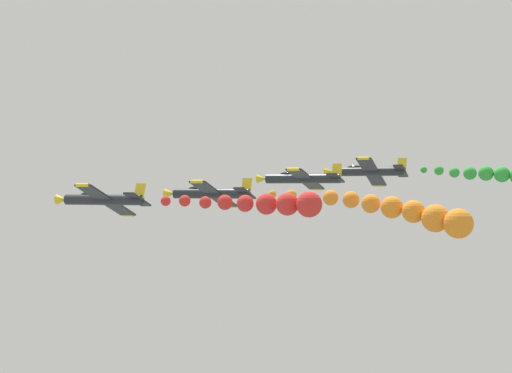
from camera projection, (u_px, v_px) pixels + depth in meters
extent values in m
cylinder|color=#23282D|center=(103.00, 200.00, 80.57)|extent=(1.41, 9.00, 1.41)
cone|color=yellow|center=(62.00, 199.00, 82.45)|extent=(1.34, 1.20, 1.34)
cube|color=#23282D|center=(107.00, 201.00, 80.39)|extent=(8.70, 1.90, 3.33)
cylinder|color=yellow|center=(82.00, 185.00, 76.38)|extent=(0.46, 1.40, 0.46)
cylinder|color=yellow|center=(128.00, 215.00, 84.41)|extent=(0.46, 1.40, 0.46)
cube|color=#23282D|center=(137.00, 199.00, 79.12)|extent=(3.63, 1.20, 1.48)
cube|color=yellow|center=(140.00, 191.00, 79.38)|extent=(0.68, 1.10, 1.55)
ellipsoid|color=black|center=(89.00, 195.00, 81.39)|extent=(0.99, 2.20, 0.93)
sphere|color=red|center=(166.00, 201.00, 77.94)|extent=(1.00, 1.00, 1.00)
sphere|color=red|center=(185.00, 201.00, 76.92)|extent=(1.14, 1.14, 1.14)
sphere|color=red|center=(205.00, 202.00, 76.14)|extent=(1.21, 1.21, 1.21)
sphere|color=red|center=(225.00, 202.00, 75.04)|extent=(1.48, 1.48, 1.48)
sphere|color=red|center=(245.00, 203.00, 73.93)|extent=(1.62, 1.62, 1.62)
sphere|color=red|center=(266.00, 204.00, 72.94)|extent=(2.00, 2.00, 2.00)
sphere|color=red|center=(287.00, 204.00, 71.70)|extent=(2.12, 2.12, 2.12)
sphere|color=red|center=(309.00, 204.00, 70.50)|extent=(2.38, 2.38, 2.38)
cylinder|color=#23282D|center=(211.00, 194.00, 86.03)|extent=(1.38, 9.00, 1.38)
cone|color=yellow|center=(170.00, 193.00, 87.90)|extent=(1.31, 1.20, 1.31)
cube|color=#23282D|center=(214.00, 194.00, 85.85)|extent=(8.83, 1.90, 2.93)
cylinder|color=yellow|center=(197.00, 182.00, 81.77)|extent=(0.45, 1.40, 0.45)
cylinder|color=yellow|center=(230.00, 206.00, 89.93)|extent=(0.45, 1.40, 0.45)
cube|color=#23282D|center=(245.00, 193.00, 84.57)|extent=(3.68, 1.20, 1.31)
cube|color=yellow|center=(247.00, 185.00, 84.79)|extent=(0.61, 1.10, 1.57)
ellipsoid|color=black|center=(197.00, 189.00, 86.83)|extent=(0.97, 2.20, 0.91)
sphere|color=orange|center=(272.00, 194.00, 83.26)|extent=(0.86, 0.86, 0.86)
sphere|color=orange|center=(291.00, 195.00, 82.30)|extent=(1.16, 1.16, 1.16)
sphere|color=orange|center=(311.00, 197.00, 81.36)|extent=(1.21, 1.21, 1.21)
sphere|color=orange|center=(331.00, 198.00, 80.26)|extent=(1.59, 1.59, 1.59)
sphere|color=orange|center=(351.00, 200.00, 79.26)|extent=(1.71, 1.71, 1.71)
sphere|color=orange|center=(371.00, 204.00, 77.81)|extent=(1.89, 1.89, 1.89)
sphere|color=orange|center=(392.00, 207.00, 76.53)|extent=(2.20, 2.20, 2.20)
sphere|color=orange|center=(413.00, 212.00, 75.25)|extent=(2.21, 2.21, 2.21)
sphere|color=orange|center=(435.00, 218.00, 73.64)|extent=(2.65, 2.65, 2.65)
sphere|color=orange|center=(458.00, 224.00, 72.18)|extent=(2.80, 2.80, 2.80)
cylinder|color=#23282D|center=(303.00, 179.00, 91.65)|extent=(1.33, 9.00, 1.33)
cone|color=yellow|center=(262.00, 179.00, 93.52)|extent=(1.26, 1.20, 1.26)
cube|color=#23282D|center=(306.00, 179.00, 91.48)|extent=(8.98, 1.90, 2.35)
cylinder|color=yellow|center=(293.00, 169.00, 87.33)|extent=(0.43, 1.40, 0.43)
cylinder|color=yellow|center=(317.00, 189.00, 95.64)|extent=(0.43, 1.40, 0.43)
cube|color=#23282D|center=(336.00, 178.00, 90.19)|extent=(3.74, 1.20, 1.07)
cube|color=yellow|center=(337.00, 170.00, 90.36)|extent=(0.51, 1.10, 1.59)
ellipsoid|color=black|center=(288.00, 175.00, 92.42)|extent=(0.94, 2.20, 0.87)
cylinder|color=#23282D|center=(369.00, 172.00, 97.62)|extent=(1.41, 9.00, 1.41)
cone|color=yellow|center=(329.00, 172.00, 99.49)|extent=(1.34, 1.20, 1.34)
cube|color=#23282D|center=(372.00, 172.00, 97.44)|extent=(8.70, 1.90, 3.34)
cylinder|color=yellow|center=(364.00, 158.00, 93.43)|extent=(0.46, 1.40, 0.46)
cylinder|color=yellow|center=(379.00, 185.00, 101.45)|extent=(0.46, 1.40, 0.46)
cube|color=#23282D|center=(401.00, 171.00, 96.17)|extent=(3.63, 1.20, 1.48)
cube|color=yellow|center=(402.00, 164.00, 96.43)|extent=(0.68, 1.10, 1.55)
ellipsoid|color=black|center=(355.00, 168.00, 98.44)|extent=(0.99, 2.20, 0.93)
sphere|color=green|center=(424.00, 170.00, 95.04)|extent=(0.81, 0.81, 0.81)
sphere|color=green|center=(439.00, 170.00, 94.31)|extent=(1.14, 1.14, 1.14)
sphere|color=green|center=(454.00, 172.00, 93.59)|extent=(1.24, 1.24, 1.24)
sphere|color=green|center=(470.00, 173.00, 92.76)|extent=(1.57, 1.57, 1.57)
sphere|color=green|center=(486.00, 173.00, 92.14)|extent=(1.78, 1.78, 1.78)
sphere|color=green|center=(502.00, 174.00, 91.24)|extent=(1.88, 1.88, 1.88)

